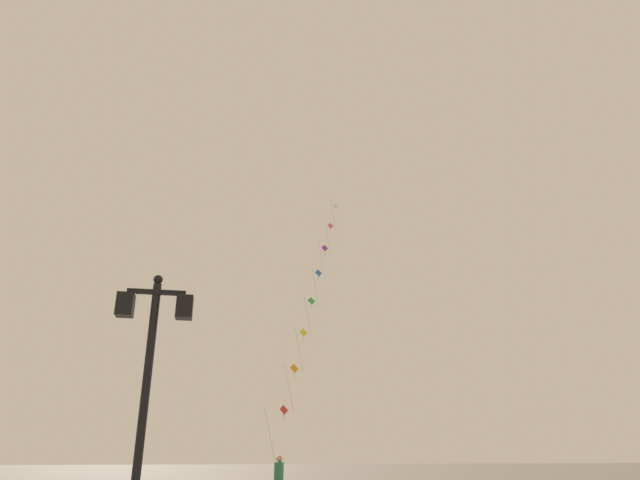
# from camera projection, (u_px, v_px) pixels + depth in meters

# --- Properties ---
(twin_lantern_lamp_post) EXTENTS (1.27, 0.28, 4.71)m
(twin_lantern_lamp_post) POSITION_uv_depth(u_px,v_px,m) (149.00, 358.00, 9.13)
(twin_lantern_lamp_post) COLOR black
(twin_lantern_lamp_post) RESTS_ON ground_plane
(kite_train) EXTENTS (4.99, 9.19, 16.54)m
(kite_train) POSITION_uv_depth(u_px,v_px,m) (310.00, 305.00, 27.52)
(kite_train) COLOR brown
(kite_train) RESTS_ON ground_plane
(kite_flyer) EXTENTS (0.37, 0.62, 1.71)m
(kite_flyer) POSITION_uv_depth(u_px,v_px,m) (279.00, 480.00, 18.88)
(kite_flyer) COLOR #1E1E2D
(kite_flyer) RESTS_ON ground_plane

